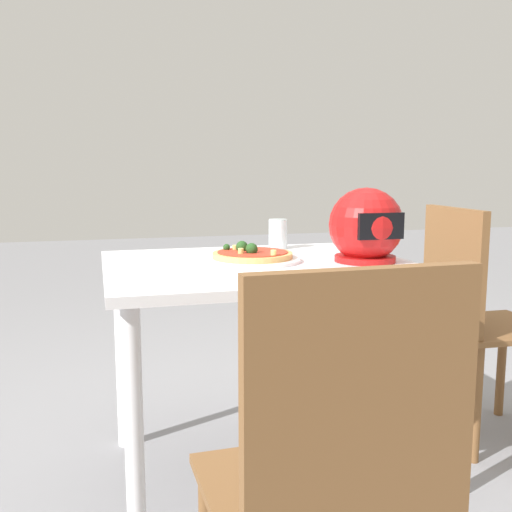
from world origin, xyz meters
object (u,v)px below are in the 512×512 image
Objects in this scene: dining_table at (259,292)px; chair_far at (334,485)px; motorcycle_helmet at (366,227)px; drinking_glass at (278,234)px; chair_side at (473,312)px; pizza at (252,254)px.

chair_far reaches higher than dining_table.
motorcycle_helmet is 2.14× the size of drinking_glass.
drinking_glass is 0.13× the size of chair_far.
chair_far is (0.47, 0.88, -0.35)m from motorcycle_helmet.
chair_far is at bearing 82.22° from dining_table.
chair_far is at bearing 61.80° from motorcycle_helmet.
motorcycle_helmet is (-0.34, 0.07, 0.21)m from dining_table.
chair_side is at bearing -166.43° from motorcycle_helmet.
chair_side is at bearing -176.38° from dining_table.
drinking_glass is at bearing -19.55° from chair_side.
chair_far is at bearing 77.11° from drinking_glass.
dining_table is 4.07× the size of motorcycle_helmet.
motorcycle_helmet reaches higher than pizza.
pizza is at bearing -96.55° from chair_far.
chair_far is (0.29, 1.25, -0.29)m from drinking_glass.
drinking_glass is at bearing -102.89° from chair_far.
chair_far reaches higher than pizza.
drinking_glass is (-0.16, -0.30, 0.16)m from dining_table.
pizza is 0.38m from motorcycle_helmet.
drinking_glass is 0.13× the size of chair_side.
dining_table is 0.41m from motorcycle_helmet.
drinking_glass is 0.79m from chair_side.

